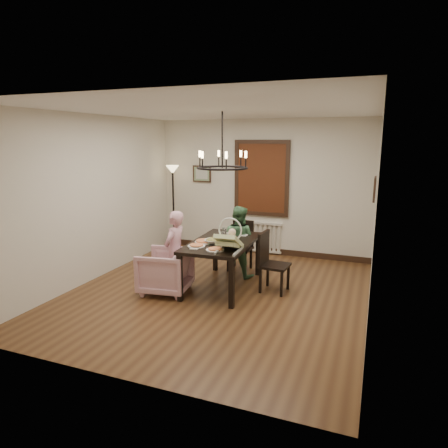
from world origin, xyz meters
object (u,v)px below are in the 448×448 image
Objects in this scene: elderly_woman at (175,258)px; floor_lamp at (174,208)px; chair_right at (275,262)px; armchair at (165,271)px; dining_table at (222,246)px; chair_far at (240,246)px; seated_man at (238,247)px; drinking_glass at (223,236)px; baby_bouncer at (229,240)px.

elderly_woman is 2.57m from floor_lamp.
armchair is (-1.61, -0.65, -0.14)m from chair_right.
dining_table is 0.94× the size of floor_lamp.
elderly_woman is at bearing -61.51° from floor_lamp.
floor_lamp is at bearing 154.60° from chair_far.
chair_far is 0.88× the size of seated_man.
drinking_glass is 2.61m from floor_lamp.
dining_table is at bearing -87.92° from chair_far.
armchair is 2.69m from floor_lamp.
chair_far is 2.12m from floor_lamp.
dining_table is 2.22× the size of armchair.
dining_table is 2.65m from floor_lamp.
seated_man is 2.00× the size of baby_bouncer.
armchair is 0.27m from elderly_woman.
baby_bouncer is 0.64m from drinking_glass.
chair_far is 1.57m from baby_bouncer.
baby_bouncer is at bearing 144.12° from chair_right.
seated_man is at bearing 148.40° from elderly_woman.
chair_far is at bearing -65.95° from seated_man.
armchair is at bearing -65.02° from floor_lamp.
drinking_glass is (-0.01, 0.03, 0.16)m from dining_table.
seated_man reaches higher than dining_table.
seated_man reaches higher than chair_right.
elderly_woman reaches higher than dining_table.
armchair is 0.42× the size of floor_lamp.
elderly_woman reaches higher than chair_right.
baby_bouncer reaches higher than dining_table.
armchair is at bearing -115.93° from chair_far.
armchair is at bearing 178.04° from baby_bouncer.
drinking_glass reaches higher than armchair.
chair_right is 1.74m from armchair.
baby_bouncer is 0.29× the size of floor_lamp.
drinking_glass reaches higher than chair_far.
chair_far is (-0.02, 0.94, -0.23)m from dining_table.
chair_right reaches higher than dining_table.
seated_man is (0.82, 1.16, 0.18)m from armchair.
floor_lamp is at bearing 62.09° from chair_right.
elderly_woman reaches higher than seated_man.
chair_right is 0.90× the size of elderly_woman.
drinking_glass is at bearing -44.32° from floor_lamp.
chair_right reaches higher than chair_far.
drinking_glass is at bearing 104.46° from dining_table.
baby_bouncer reaches higher than elderly_woman.
chair_far is at bearing 144.71° from armchair.
chair_right is (0.85, 0.12, -0.21)m from dining_table.
elderly_woman reaches higher than chair_far.
baby_bouncer is at bearing -76.51° from chair_far.
dining_table is 0.97m from chair_far.
floor_lamp is at bearing 133.18° from dining_table.
baby_bouncer is (0.31, -0.52, 0.26)m from dining_table.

